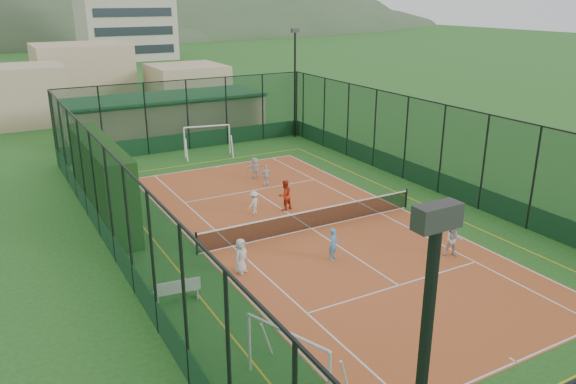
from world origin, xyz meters
name	(u,v)px	position (x,y,z in m)	size (l,w,h in m)	color
ground	(312,229)	(0.00, 0.00, 0.00)	(300.00, 300.00, 0.00)	#26551D
court_slab	(312,229)	(0.00, 0.00, 0.01)	(11.17, 23.97, 0.01)	#B25727
tennis_net	(312,218)	(0.00, 0.00, 0.53)	(11.67, 0.12, 1.06)	black
perimeter_fence	(312,179)	(0.00, 0.00, 2.50)	(18.12, 34.12, 5.00)	#11331B
floodlight_ne	(295,84)	(8.60, 16.60, 4.12)	(0.60, 0.26, 8.25)	black
clubhouse	(167,116)	(0.00, 22.00, 1.57)	(15.20, 7.20, 3.15)	tan
distant_hills	(19,38)	(0.00, 150.00, 0.00)	(200.00, 60.00, 24.00)	#384C33
hedge_left	(102,181)	(-8.30, 6.10, 2.00)	(1.37, 9.13, 3.99)	black
white_bench	(177,290)	(-7.80, -3.33, 0.46)	(1.65, 0.45, 0.93)	white
futsal_goal_near	(287,362)	(-6.70, -9.59, 0.95)	(0.86, 2.95, 1.90)	white
futsal_goal_far	(207,141)	(0.51, 14.68, 1.04)	(3.23, 0.94, 2.08)	white
child_near_left	(241,256)	(-4.83, -2.45, 0.74)	(0.71, 0.46, 1.45)	silver
child_near_mid	(333,244)	(-0.94, -3.25, 0.71)	(0.51, 0.34, 1.40)	#4EA4DF
child_near_right	(453,240)	(3.68, -5.48, 0.74)	(0.71, 0.56, 1.47)	silver
child_far_left	(254,203)	(-1.57, 3.07, 0.62)	(0.78, 0.45, 1.21)	silver
child_far_right	(266,176)	(1.04, 6.81, 0.62)	(0.72, 0.30, 1.22)	white
child_far_back	(255,168)	(1.11, 8.45, 0.66)	(1.20, 0.38, 1.30)	white
coach	(285,195)	(0.10, 2.85, 0.81)	(0.77, 0.60, 1.59)	red
tennis_balls	(287,220)	(-0.53, 1.51, 0.04)	(6.58, 1.68, 0.07)	#CCE033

